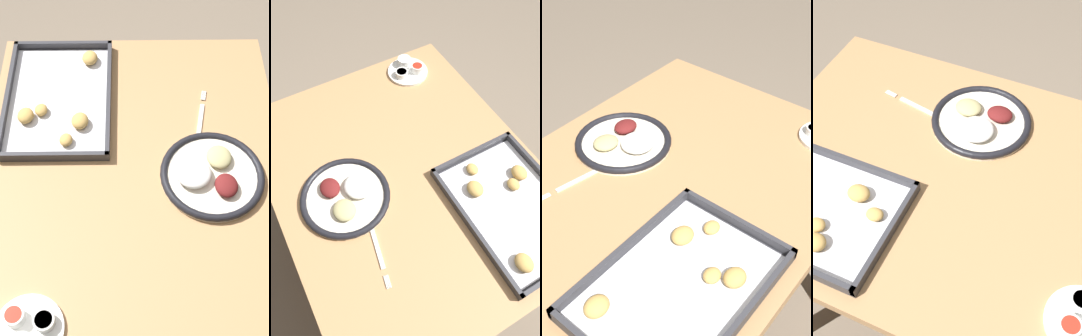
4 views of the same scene
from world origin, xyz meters
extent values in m
plane|color=#7A6B59|center=(0.00, 0.00, 0.00)|extent=(8.00, 8.00, 0.00)
cube|color=#AD7F51|center=(0.00, 0.00, 0.76)|extent=(1.01, 0.81, 0.03)
cylinder|color=#AD7F51|center=(-0.46, -0.35, 0.37)|extent=(0.06, 0.06, 0.74)
cylinder|color=beige|center=(-0.02, -0.20, 0.78)|extent=(0.27, 0.27, 0.01)
torus|color=black|center=(-0.02, -0.20, 0.78)|extent=(0.27, 0.27, 0.02)
ellipsoid|color=white|center=(-0.02, -0.15, 0.80)|extent=(0.09, 0.09, 0.03)
ellipsoid|color=maroon|center=(-0.06, -0.23, 0.80)|extent=(0.07, 0.06, 0.03)
ellipsoid|color=tan|center=(0.03, -0.22, 0.79)|extent=(0.07, 0.07, 0.03)
cube|color=silver|center=(0.15, -0.18, 0.77)|extent=(0.17, 0.04, 0.00)
cylinder|color=silver|center=(0.26, -0.21, 0.77)|extent=(0.03, 0.01, 0.00)
cylinder|color=silver|center=(0.26, -0.21, 0.77)|extent=(0.03, 0.01, 0.00)
cylinder|color=silver|center=(0.27, -0.20, 0.77)|extent=(0.03, 0.01, 0.00)
cylinder|color=silver|center=(0.27, -0.20, 0.77)|extent=(0.03, 0.01, 0.00)
cube|color=#333338|center=(0.26, 0.22, 0.77)|extent=(0.43, 0.30, 0.01)
cube|color=silver|center=(0.26, 0.22, 0.78)|extent=(0.40, 0.28, 0.00)
cube|color=#333338|center=(0.26, 0.07, 0.79)|extent=(0.43, 0.01, 0.02)
cube|color=#333338|center=(0.26, 0.36, 0.79)|extent=(0.43, 0.01, 0.02)
cube|color=#333338|center=(0.04, 0.22, 0.79)|extent=(0.01, 0.30, 0.02)
ellipsoid|color=tan|center=(0.10, 0.18, 0.79)|extent=(0.04, 0.04, 0.02)
ellipsoid|color=tan|center=(0.18, 0.30, 0.79)|extent=(0.05, 0.05, 0.03)
ellipsoid|color=tan|center=(0.20, 0.26, 0.79)|extent=(0.04, 0.04, 0.02)
ellipsoid|color=tan|center=(0.16, 0.15, 0.79)|extent=(0.06, 0.05, 0.03)
ellipsoid|color=tan|center=(0.40, 0.13, 0.79)|extent=(0.06, 0.05, 0.03)
camera|label=1|loc=(-0.66, 0.01, 1.81)|focal=50.00mm
camera|label=2|loc=(0.46, -0.26, 1.66)|focal=35.00mm
camera|label=3|loc=(0.70, 0.57, 1.59)|focal=50.00mm
camera|label=4|loc=(-0.30, 0.65, 1.69)|focal=50.00mm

